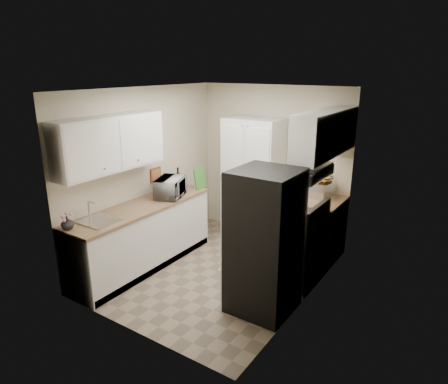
# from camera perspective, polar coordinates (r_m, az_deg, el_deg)

# --- Properties ---
(ground) EXTENTS (3.20, 3.20, 0.00)m
(ground) POSITION_cam_1_polar(r_m,az_deg,el_deg) (5.75, -0.94, -11.28)
(ground) COLOR #7A6B56
(ground) RESTS_ON ground
(room_shell) EXTENTS (2.64, 3.24, 2.52)m
(room_shell) POSITION_cam_1_polar(r_m,az_deg,el_deg) (5.16, -1.26, 4.75)
(room_shell) COLOR beige
(room_shell) RESTS_ON ground
(pantry_cabinet) EXTENTS (0.90, 0.55, 2.00)m
(pantry_cabinet) POSITION_cam_1_polar(r_m,az_deg,el_deg) (6.50, 4.14, 1.70)
(pantry_cabinet) COLOR silver
(pantry_cabinet) RESTS_ON ground
(base_cabinet_left) EXTENTS (0.60, 2.30, 0.88)m
(base_cabinet_left) POSITION_cam_1_polar(r_m,az_deg,el_deg) (5.83, -11.49, -6.37)
(base_cabinet_left) COLOR silver
(base_cabinet_left) RESTS_ON ground
(countertop_left) EXTENTS (0.63, 2.33, 0.04)m
(countertop_left) POSITION_cam_1_polar(r_m,az_deg,el_deg) (5.67, -11.77, -2.11)
(countertop_left) COLOR #846647
(countertop_left) RESTS_ON base_cabinet_left
(base_cabinet_right) EXTENTS (0.60, 0.80, 0.88)m
(base_cabinet_right) POSITION_cam_1_polar(r_m,az_deg,el_deg) (6.11, 13.21, -5.36)
(base_cabinet_right) COLOR silver
(base_cabinet_right) RESTS_ON ground
(countertop_right) EXTENTS (0.63, 0.83, 0.04)m
(countertop_right) POSITION_cam_1_polar(r_m,az_deg,el_deg) (5.95, 13.52, -1.27)
(countertop_right) COLOR #846647
(countertop_right) RESTS_ON base_cabinet_right
(electric_range) EXTENTS (0.71, 0.78, 1.13)m
(electric_range) POSITION_cam_1_polar(r_m,az_deg,el_deg) (5.42, 10.03, -7.77)
(electric_range) COLOR #B7B7BC
(electric_range) RESTS_ON ground
(refrigerator) EXTENTS (0.70, 0.72, 1.70)m
(refrigerator) POSITION_cam_1_polar(r_m,az_deg,el_deg) (4.62, 5.81, -7.13)
(refrigerator) COLOR #B7B7BC
(refrigerator) RESTS_ON ground
(microwave) EXTENTS (0.52, 0.61, 0.29)m
(microwave) POSITION_cam_1_polar(r_m,az_deg,el_deg) (5.93, -7.68, 0.65)
(microwave) COLOR #BABABF
(microwave) RESTS_ON countertop_left
(wine_bottle) EXTENTS (0.08, 0.08, 0.31)m
(wine_bottle) POSITION_cam_1_polar(r_m,az_deg,el_deg) (6.31, -6.57, 1.85)
(wine_bottle) COLOR black
(wine_bottle) RESTS_ON countertop_left
(flower_vase) EXTENTS (0.16, 0.16, 0.16)m
(flower_vase) POSITION_cam_1_polar(r_m,az_deg,el_deg) (5.08, -21.46, -4.11)
(flower_vase) COLOR silver
(flower_vase) RESTS_ON countertop_left
(cutting_board) EXTENTS (0.03, 0.27, 0.33)m
(cutting_board) POSITION_cam_1_polar(r_m,az_deg,el_deg) (6.31, -3.45, 2.02)
(cutting_board) COLOR #387B2A
(cutting_board) RESTS_ON countertop_left
(toaster_oven) EXTENTS (0.35, 0.42, 0.22)m
(toaster_oven) POSITION_cam_1_polar(r_m,az_deg,el_deg) (6.07, 13.60, 0.39)
(toaster_oven) COLOR #BAB9BE
(toaster_oven) RESTS_ON countertop_right
(fruit_basket) EXTENTS (0.38, 0.38, 0.12)m
(fruit_basket) POSITION_cam_1_polar(r_m,az_deg,el_deg) (6.03, 13.94, 2.00)
(fruit_basket) COLOR #FF9D10
(fruit_basket) RESTS_ON toaster_oven
(kitchen_mat) EXTENTS (0.81, 1.02, 0.01)m
(kitchen_mat) POSITION_cam_1_polar(r_m,az_deg,el_deg) (6.06, 2.82, -9.59)
(kitchen_mat) COLOR tan
(kitchen_mat) RESTS_ON ground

